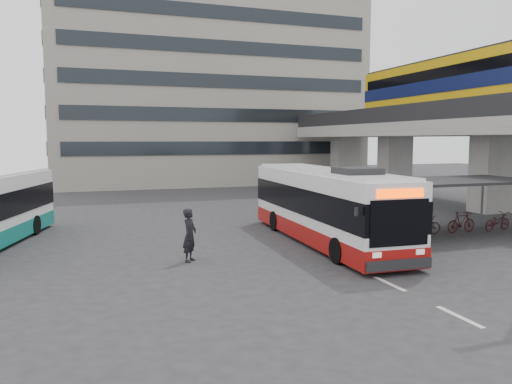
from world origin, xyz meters
name	(u,v)px	position (x,y,z in m)	size (l,w,h in m)	color
ground	(277,267)	(0.00, 0.00, 0.00)	(120.00, 120.00, 0.00)	#28282B
viaduct	(458,111)	(17.00, 11.15, 6.23)	(8.00, 32.00, 9.68)	gray
bike_shelter	(428,203)	(8.50, 3.00, 1.52)	(10.00, 4.00, 2.54)	#595B60
office_block	(205,61)	(6.00, 36.00, 12.50)	(30.00, 15.00, 25.00)	gray
road_markings	(389,284)	(2.50, -3.00, 0.01)	(0.15, 7.60, 0.01)	beige
bus_main	(325,206)	(3.44, 3.25, 1.55)	(2.86, 11.38, 3.34)	white
pedestrian	(190,235)	(-2.66, 1.74, 0.96)	(0.70, 0.46, 1.92)	black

